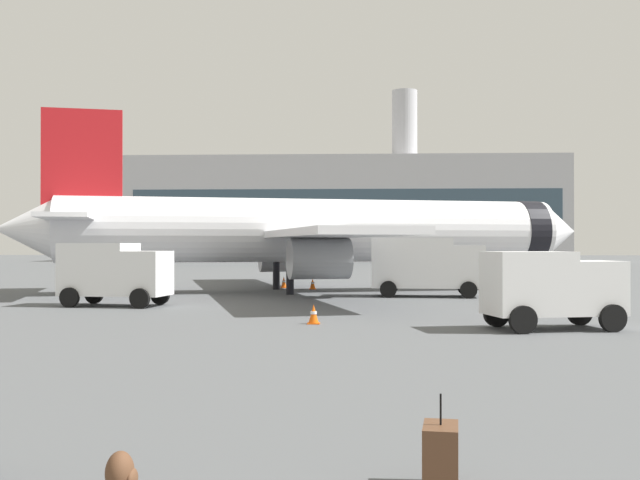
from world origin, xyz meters
name	(u,v)px	position (x,y,z in m)	size (l,w,h in m)	color
airplane_at_gate	(312,231)	(-2.01, 42.52, 3.66)	(35.26, 32.13, 10.50)	white
service_truck	(115,271)	(-10.48, 31.50, 1.61)	(5.05, 3.07, 2.90)	white
fuel_truck	(426,264)	(4.49, 38.47, 1.77)	(6.18, 3.14, 3.20)	white
cargo_van	(551,286)	(7.12, 22.83, 1.45)	(4.72, 3.10, 2.60)	white
safety_cone_near	(525,286)	(10.61, 42.07, 0.40)	(0.44, 0.44, 0.82)	#F2590C
safety_cone_mid	(284,282)	(-4.04, 46.17, 0.37)	(0.44, 0.44, 0.75)	#F2590C
safety_cone_far	(314,314)	(-0.88, 24.17, 0.34)	(0.44, 0.44, 0.69)	#F2590C
safety_cone_outer	(313,284)	(-2.08, 44.83, 0.34)	(0.44, 0.44, 0.69)	#F2590C
rolling_suitcase	(441,455)	(1.57, 6.39, 0.39)	(0.48, 0.69, 1.10)	brown
traveller_backpack	(121,473)	(-2.06, 6.06, 0.23)	(0.36, 0.40, 0.48)	brown
terminal_building	(346,209)	(-0.90, 128.15, 9.07)	(74.50, 16.17, 29.83)	#B2B2B7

